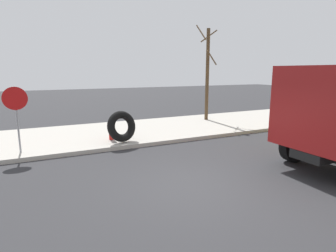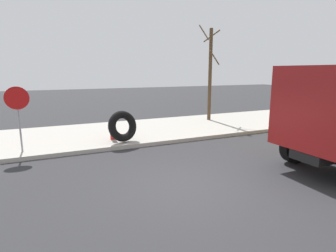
{
  "view_description": "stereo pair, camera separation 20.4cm",
  "coord_description": "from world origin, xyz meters",
  "px_view_note": "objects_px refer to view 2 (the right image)",
  "views": [
    {
      "loc": [
        -3.46,
        -5.62,
        2.87
      ],
      "look_at": [
        0.52,
        2.56,
        1.05
      ],
      "focal_mm": 29.72,
      "sensor_mm": 36.0,
      "label": 1
    },
    {
      "loc": [
        -3.28,
        -5.71,
        2.87
      ],
      "look_at": [
        0.52,
        2.56,
        1.05
      ],
      "focal_mm": 29.72,
      "sensor_mm": 36.0,
      "label": 2
    }
  ],
  "objects_px": {
    "fire_hydrant": "(112,128)",
    "bare_tree": "(210,73)",
    "stop_sign": "(18,107)",
    "loose_tire": "(123,126)"
  },
  "relations": [
    {
      "from": "fire_hydrant",
      "to": "loose_tire",
      "type": "relative_size",
      "value": 0.7
    },
    {
      "from": "fire_hydrant",
      "to": "loose_tire",
      "type": "xyz_separation_m",
      "value": [
        0.27,
        -0.56,
        0.17
      ]
    },
    {
      "from": "loose_tire",
      "to": "bare_tree",
      "type": "xyz_separation_m",
      "value": [
        5.74,
        2.81,
        1.98
      ]
    },
    {
      "from": "loose_tire",
      "to": "stop_sign",
      "type": "distance_m",
      "value": 3.62
    },
    {
      "from": "fire_hydrant",
      "to": "bare_tree",
      "type": "bearing_deg",
      "value": 20.51
    },
    {
      "from": "fire_hydrant",
      "to": "stop_sign",
      "type": "bearing_deg",
      "value": -172.47
    },
    {
      "from": "loose_tire",
      "to": "stop_sign",
      "type": "relative_size",
      "value": 0.54
    },
    {
      "from": "fire_hydrant",
      "to": "loose_tire",
      "type": "distance_m",
      "value": 0.65
    },
    {
      "from": "loose_tire",
      "to": "stop_sign",
      "type": "bearing_deg",
      "value": 177.75
    },
    {
      "from": "fire_hydrant",
      "to": "bare_tree",
      "type": "relative_size",
      "value": 0.16
    }
  ]
}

